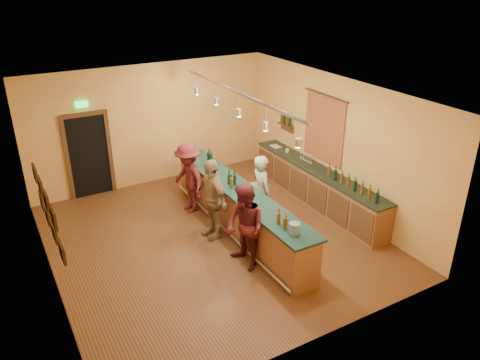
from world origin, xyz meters
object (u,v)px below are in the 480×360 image
customer_a (245,227)px  customer_c (189,178)px  back_counter (317,186)px  bartender (262,192)px  bar_stool (255,191)px  tasting_bar (239,207)px  customer_b (212,199)px

customer_a → customer_c: customer_a is taller
back_counter → customer_a: bearing=-154.1°
bartender → bar_stool: bearing=-13.5°
tasting_bar → customer_c: 1.57m
customer_c → back_counter: bearing=59.6°
back_counter → tasting_bar: (-2.31, -0.18, 0.12)m
customer_b → bar_stool: customer_b is taller
bar_stool → customer_b: bearing=-162.0°
bar_stool → customer_c: bearing=146.1°
bar_stool → tasting_bar: bearing=-142.8°
back_counter → customer_a: 3.20m
back_counter → customer_c: bearing=156.0°
customer_a → customer_b: customer_b is taller
customer_a → bar_stool: (1.30, 1.78, -0.29)m
tasting_bar → back_counter: bearing=4.5°
bartender → customer_c: 1.86m
customer_b → customer_a: bearing=-3.4°
bartender → customer_b: size_ratio=0.96×
customer_a → bar_stool: size_ratio=2.41×
tasting_bar → bartender: bartender is taller
bar_stool → customer_a: bearing=-126.3°
customer_b → bar_stool: bearing=102.8°
customer_a → customer_b: size_ratio=0.97×
customer_a → customer_b: 1.34m
back_counter → customer_c: (-2.86, 1.27, 0.36)m
tasting_bar → customer_c: bearing=110.7°
tasting_bar → customer_a: 1.35m
customer_b → customer_c: 1.32m
customer_c → tasting_bar: bearing=14.3°
tasting_bar → bartender: bearing=-4.7°
back_counter → customer_c: 3.15m
back_counter → customer_b: bearing=-179.1°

